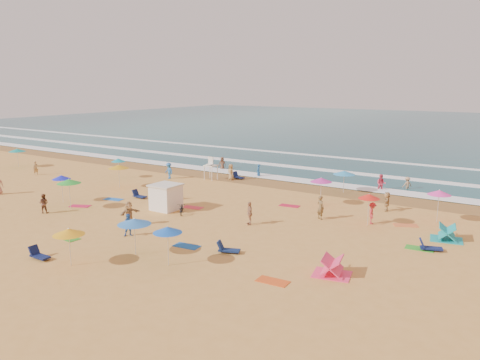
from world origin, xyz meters
The scene contains 13 objects.
ground centered at (0.00, 0.00, 0.00)m, with size 220.00×220.00×0.00m, color gold.
ocean centered at (0.00, 84.00, 0.00)m, with size 220.00×140.00×0.18m, color #0C4756.
wet_sand centered at (0.00, 12.50, 0.01)m, with size 220.00×220.00×0.00m, color olive.
surf_foam centered at (0.00, 21.32, 0.10)m, with size 200.00×18.70×0.05m.
cabana centered at (-2.61, -1.25, 1.00)m, with size 2.00×2.00×2.00m, color white.
cabana_roof centered at (-2.61, -1.25, 2.06)m, with size 2.20×2.20×0.12m, color silver.
bicycle centered at (-0.71, -1.55, 0.46)m, with size 0.61×1.74×0.92m, color black.
lifeguard_stand centered at (-6.77, 10.50, 1.05)m, with size 1.20×1.20×2.10m, color white, non-canonical shape.
beach_umbrellas centered at (1.84, -0.38, 2.16)m, with size 61.21×29.62×0.77m.
loungers centered at (1.70, -4.02, 0.17)m, with size 49.29×26.86×0.34m.
towels centered at (2.52, -1.85, 0.01)m, with size 28.25×16.65×0.03m.
popup_tents centered at (16.01, -1.64, 0.60)m, with size 6.42×11.56×1.20m.
beachgoers centered at (-0.89, 4.46, 0.79)m, with size 38.47×25.86×2.11m.
Camera 1 is at (22.73, -29.03, 10.17)m, focal length 35.00 mm.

